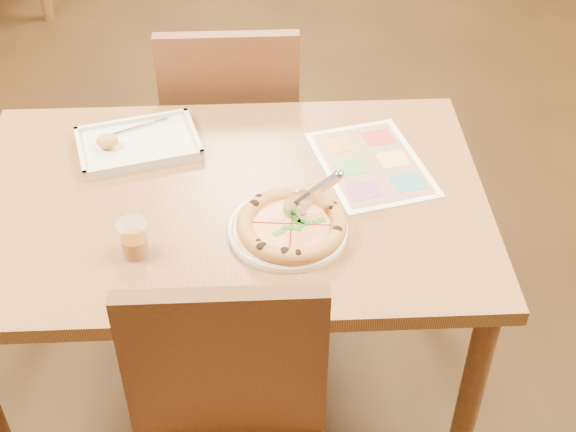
{
  "coord_description": "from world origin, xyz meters",
  "views": [
    {
      "loc": [
        0.08,
        -1.56,
        1.99
      ],
      "look_at": [
        0.15,
        -0.14,
        0.77
      ],
      "focal_mm": 50.0,
      "sensor_mm": 36.0,
      "label": 1
    }
  ],
  "objects_px": {
    "pizza": "(292,225)",
    "menu": "(371,164)",
    "pizza_cutter": "(311,195)",
    "glass_tumbler": "(134,241)",
    "appetizer_tray": "(136,145)",
    "dining_table": "(229,222)",
    "chair_far": "(231,115)",
    "plate": "(288,230)"
  },
  "relations": [
    {
      "from": "dining_table",
      "to": "appetizer_tray",
      "type": "bearing_deg",
      "value": 138.64
    },
    {
      "from": "menu",
      "to": "plate",
      "type": "bearing_deg",
      "value": -132.14
    },
    {
      "from": "pizza_cutter",
      "to": "menu",
      "type": "relative_size",
      "value": 0.39
    },
    {
      "from": "plate",
      "to": "glass_tumbler",
      "type": "bearing_deg",
      "value": -170.89
    },
    {
      "from": "chair_far",
      "to": "pizza",
      "type": "height_order",
      "value": "chair_far"
    },
    {
      "from": "pizza",
      "to": "menu",
      "type": "distance_m",
      "value": 0.35
    },
    {
      "from": "pizza",
      "to": "menu",
      "type": "relative_size",
      "value": 0.72
    },
    {
      "from": "pizza",
      "to": "dining_table",
      "type": "bearing_deg",
      "value": 136.19
    },
    {
      "from": "dining_table",
      "to": "pizza_cutter",
      "type": "distance_m",
      "value": 0.29
    },
    {
      "from": "pizza_cutter",
      "to": "appetizer_tray",
      "type": "height_order",
      "value": "pizza_cutter"
    },
    {
      "from": "menu",
      "to": "pizza_cutter",
      "type": "bearing_deg",
      "value": -128.16
    },
    {
      "from": "pizza_cutter",
      "to": "glass_tumbler",
      "type": "bearing_deg",
      "value": 165.02
    },
    {
      "from": "pizza",
      "to": "pizza_cutter",
      "type": "height_order",
      "value": "pizza_cutter"
    },
    {
      "from": "dining_table",
      "to": "glass_tumbler",
      "type": "bearing_deg",
      "value": -136.49
    },
    {
      "from": "dining_table",
      "to": "pizza",
      "type": "xyz_separation_m",
      "value": [
        0.15,
        -0.15,
        0.11
      ]
    },
    {
      "from": "dining_table",
      "to": "plate",
      "type": "xyz_separation_m",
      "value": [
        0.15,
        -0.14,
        0.09
      ]
    },
    {
      "from": "appetizer_tray",
      "to": "glass_tumbler",
      "type": "bearing_deg",
      "value": -84.69
    },
    {
      "from": "dining_table",
      "to": "plate",
      "type": "distance_m",
      "value": 0.22
    },
    {
      "from": "plate",
      "to": "menu",
      "type": "bearing_deg",
      "value": 47.86
    },
    {
      "from": "dining_table",
      "to": "pizza",
      "type": "distance_m",
      "value": 0.24
    },
    {
      "from": "glass_tumbler",
      "to": "menu",
      "type": "distance_m",
      "value": 0.67
    },
    {
      "from": "chair_far",
      "to": "plate",
      "type": "xyz_separation_m",
      "value": [
        0.15,
        -0.74,
        0.16
      ]
    },
    {
      "from": "pizza",
      "to": "glass_tumbler",
      "type": "relative_size",
      "value": 2.93
    },
    {
      "from": "menu",
      "to": "chair_far",
      "type": "bearing_deg",
      "value": 127.91
    },
    {
      "from": "chair_far",
      "to": "menu",
      "type": "distance_m",
      "value": 0.64
    },
    {
      "from": "plate",
      "to": "pizza",
      "type": "height_order",
      "value": "pizza"
    },
    {
      "from": "plate",
      "to": "glass_tumbler",
      "type": "distance_m",
      "value": 0.36
    },
    {
      "from": "dining_table",
      "to": "appetizer_tray",
      "type": "distance_m",
      "value": 0.34
    },
    {
      "from": "pizza",
      "to": "appetizer_tray",
      "type": "distance_m",
      "value": 0.54
    },
    {
      "from": "glass_tumbler",
      "to": "appetizer_tray",
      "type": "bearing_deg",
      "value": 95.31
    },
    {
      "from": "chair_far",
      "to": "plate",
      "type": "bearing_deg",
      "value": 101.17
    },
    {
      "from": "plate",
      "to": "appetizer_tray",
      "type": "bearing_deg",
      "value": 137.7
    },
    {
      "from": "glass_tumbler",
      "to": "menu",
      "type": "bearing_deg",
      "value": 28.1
    },
    {
      "from": "dining_table",
      "to": "chair_far",
      "type": "bearing_deg",
      "value": 90.0
    },
    {
      "from": "glass_tumbler",
      "to": "menu",
      "type": "relative_size",
      "value": 0.25
    },
    {
      "from": "plate",
      "to": "appetizer_tray",
      "type": "distance_m",
      "value": 0.53
    },
    {
      "from": "plate",
      "to": "glass_tumbler",
      "type": "height_order",
      "value": "glass_tumbler"
    },
    {
      "from": "glass_tumbler",
      "to": "dining_table",
      "type": "bearing_deg",
      "value": 43.51
    },
    {
      "from": "dining_table",
      "to": "plate",
      "type": "bearing_deg",
      "value": -43.82
    },
    {
      "from": "dining_table",
      "to": "menu",
      "type": "xyz_separation_m",
      "value": [
        0.38,
        0.12,
        0.09
      ]
    },
    {
      "from": "chair_far",
      "to": "plate",
      "type": "height_order",
      "value": "chair_far"
    },
    {
      "from": "menu",
      "to": "pizza",
      "type": "bearing_deg",
      "value": -130.26
    }
  ]
}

